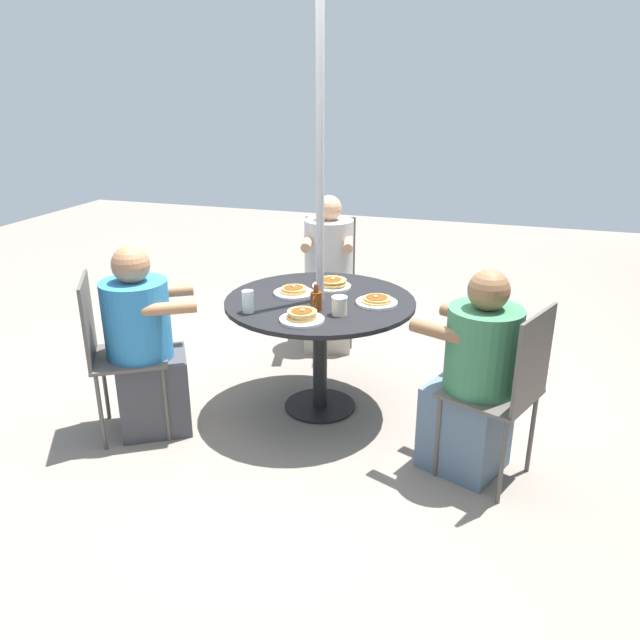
{
  "coord_description": "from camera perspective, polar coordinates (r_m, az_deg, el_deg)",
  "views": [
    {
      "loc": [
        3.38,
        1.07,
        1.96
      ],
      "look_at": [
        0.0,
        0.0,
        0.6
      ],
      "focal_mm": 35.0,
      "sensor_mm": 36.0,
      "label": 1
    }
  ],
  "objects": [
    {
      "name": "ground_plane",
      "position": [
        4.05,
        0.0,
        -7.91
      ],
      "size": [
        12.0,
        12.0,
        0.0
      ],
      "primitive_type": "plane",
      "color": "gray"
    },
    {
      "name": "patio_table",
      "position": [
        3.79,
        0.0,
        0.33
      ],
      "size": [
        1.15,
        1.15,
        0.73
      ],
      "color": "black",
      "rests_on": "ground"
    },
    {
      "name": "umbrella_pole",
      "position": [
        3.63,
        0.0,
        8.96
      ],
      "size": [
        0.05,
        0.05,
        2.4
      ],
      "primitive_type": "cylinder",
      "color": "#ADADB2",
      "rests_on": "ground"
    },
    {
      "name": "patio_chair_north",
      "position": [
        3.23,
        16.78,
        -5.73
      ],
      "size": [
        0.55,
        0.55,
        0.96
      ],
      "rotation": [
        0.0,
        0.0,
        -3.54
      ],
      "color": "#514C47",
      "rests_on": "ground"
    },
    {
      "name": "diner_north",
      "position": [
        3.32,
        13.88,
        -5.68
      ],
      "size": [
        0.51,
        0.57,
        1.12
      ],
      "rotation": [
        0.0,
        0.0,
        -3.54
      ],
      "color": "slate",
      "rests_on": "ground"
    },
    {
      "name": "patio_chair_east",
      "position": [
        4.96,
        0.89,
        4.55
      ],
      "size": [
        0.51,
        0.51,
        0.96
      ],
      "rotation": [
        0.0,
        0.0,
        -1.33
      ],
      "color": "#514C47",
      "rests_on": "ground"
    },
    {
      "name": "diner_east",
      "position": [
        4.8,
        0.78,
        3.7
      ],
      "size": [
        0.55,
        0.46,
        1.17
      ],
      "rotation": [
        0.0,
        0.0,
        -1.33
      ],
      "color": "beige",
      "rests_on": "ground"
    },
    {
      "name": "patio_chair_south",
      "position": [
        3.73,
        -18.45,
        -2.28
      ],
      "size": [
        0.57,
        0.57,
        0.96
      ],
      "rotation": [
        0.0,
        0.0,
        0.56
      ],
      "color": "#514C47",
      "rests_on": "ground"
    },
    {
      "name": "diner_south",
      "position": [
        3.73,
        -15.65,
        -2.7
      ],
      "size": [
        0.56,
        0.59,
        1.13
      ],
      "rotation": [
        0.0,
        0.0,
        0.56
      ],
      "color": "#3D3D42",
      "rests_on": "ground"
    },
    {
      "name": "pancake_plate_a",
      "position": [
        3.41,
        -1.65,
        0.3
      ],
      "size": [
        0.25,
        0.25,
        0.07
      ],
      "color": "white",
      "rests_on": "patio_table"
    },
    {
      "name": "pancake_plate_b",
      "position": [
        3.84,
        -2.43,
        2.62
      ],
      "size": [
        0.25,
        0.25,
        0.06
      ],
      "color": "white",
      "rests_on": "patio_table"
    },
    {
      "name": "pancake_plate_c",
      "position": [
        3.97,
        1.13,
        3.3
      ],
      "size": [
        0.25,
        0.25,
        0.07
      ],
      "color": "white",
      "rests_on": "patio_table"
    },
    {
      "name": "pancake_plate_d",
      "position": [
        3.69,
        5.2,
        1.73
      ],
      "size": [
        0.25,
        0.25,
        0.05
      ],
      "color": "white",
      "rests_on": "patio_table"
    },
    {
      "name": "syrup_bottle",
      "position": [
        3.56,
        -0.36,
        1.82
      ],
      "size": [
        0.09,
        0.07,
        0.15
      ],
      "color": "#602D0F",
      "rests_on": "patio_table"
    },
    {
      "name": "coffee_cup",
      "position": [
        3.49,
        1.78,
        1.32
      ],
      "size": [
        0.09,
        0.09,
        0.11
      ],
      "color": "beige",
      "rests_on": "patio_table"
    },
    {
      "name": "drinking_glass_a",
      "position": [
        3.55,
        -6.59,
        1.69
      ],
      "size": [
        0.07,
        0.07,
        0.13
      ],
      "primitive_type": "cylinder",
      "color": "silver",
      "rests_on": "patio_table"
    }
  ]
}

